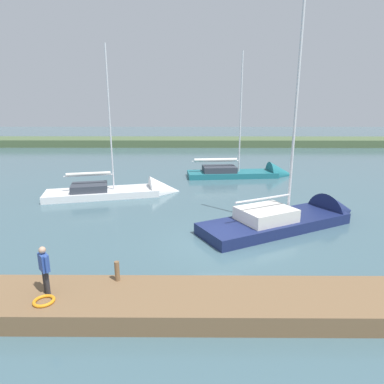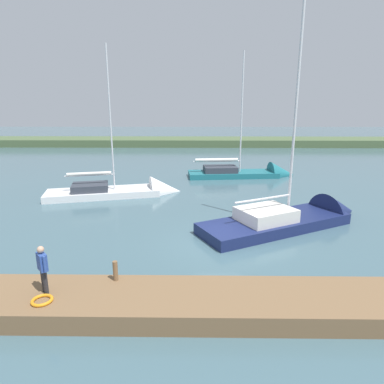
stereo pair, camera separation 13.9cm
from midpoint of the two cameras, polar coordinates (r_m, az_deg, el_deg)
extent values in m
plane|color=#42606B|center=(16.32, 5.12, -8.77)|extent=(200.00, 200.00, 0.00)
cube|color=#4C603D|center=(58.32, 2.05, 8.18)|extent=(180.00, 8.00, 2.40)
cube|color=brown|center=(11.17, 7.37, -18.76)|extent=(26.24, 2.43, 0.65)
cylinder|color=brown|center=(11.80, -12.90, -13.27)|extent=(0.17, 0.17, 0.70)
torus|color=orange|center=(11.49, -24.40, -16.85)|extent=(0.66, 0.66, 0.10)
cube|color=navy|center=(18.58, 14.51, -5.83)|extent=(8.94, 6.45, 0.92)
cone|color=navy|center=(22.09, 24.38, -3.42)|extent=(3.46, 3.58, 2.74)
cube|color=silver|center=(17.88, 12.97, -3.83)|extent=(3.49, 3.25, 0.68)
cylinder|color=silver|center=(18.06, 17.92, 13.77)|extent=(0.14, 0.14, 11.66)
cylinder|color=silver|center=(17.49, 12.58, -1.16)|extent=(3.21, 1.76, 0.11)
cube|color=#1E6B75|center=(31.59, 7.24, 2.82)|extent=(8.63, 3.41, 0.82)
cone|color=#1E6B75|center=(32.94, 15.54, 2.89)|extent=(2.57, 2.81, 2.59)
cube|color=#333842|center=(31.22, 5.07, 4.02)|extent=(3.27, 2.43, 0.55)
cylinder|color=silver|center=(31.09, 8.81, 13.37)|extent=(0.14, 0.14, 10.79)
cylinder|color=silver|center=(31.03, 4.44, 5.39)|extent=(4.49, 0.55, 0.11)
cylinder|color=silver|center=(31.02, 4.44, 5.60)|extent=(4.06, 0.71, 0.31)
cube|color=white|center=(25.34, -15.08, -0.63)|extent=(8.56, 4.53, 0.92)
cone|color=white|center=(25.61, -4.44, 0.00)|extent=(2.90, 3.09, 2.60)
cube|color=#333842|center=(25.22, -17.22, 0.82)|extent=(2.96, 2.58, 0.51)
cylinder|color=silver|center=(24.51, -13.91, 12.11)|extent=(0.11, 0.11, 10.18)
cylinder|color=silver|center=(25.03, -17.34, 2.81)|extent=(3.39, 0.94, 0.09)
cylinder|color=silver|center=(25.01, -17.36, 3.08)|extent=(3.08, 1.00, 0.23)
cylinder|color=#28282D|center=(11.87, -24.20, -13.85)|extent=(0.14, 0.14, 0.80)
cylinder|color=#28282D|center=(11.70, -23.91, -14.24)|extent=(0.14, 0.14, 0.80)
cube|color=#2D4C9E|center=(11.49, -24.41, -11.04)|extent=(0.45, 0.47, 0.56)
sphere|color=tan|center=(11.32, -24.63, -9.12)|extent=(0.22, 0.22, 0.22)
cylinder|color=#2D4C9E|center=(11.72, -24.80, -10.50)|extent=(0.09, 0.09, 0.54)
cylinder|color=#2D4C9E|center=(11.25, -24.01, -11.47)|extent=(0.09, 0.09, 0.54)
camera|label=1|loc=(0.07, -89.79, 0.05)|focal=30.53mm
camera|label=2|loc=(0.07, 90.21, -0.05)|focal=30.53mm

